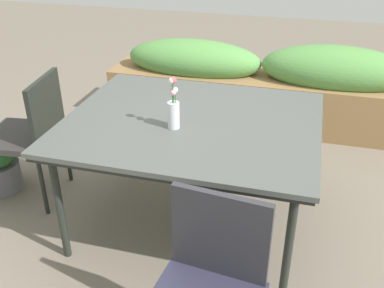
{
  "coord_description": "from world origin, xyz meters",
  "views": [
    {
      "loc": [
        0.51,
        -2.1,
        1.83
      ],
      "look_at": [
        -0.09,
        0.1,
        0.57
      ],
      "focal_mm": 41.4,
      "sensor_mm": 36.0,
      "label": 1
    }
  ],
  "objects": [
    {
      "name": "planter_box",
      "position": [
        0.14,
        1.67,
        0.36
      ],
      "size": [
        2.75,
        0.53,
        0.77
      ],
      "color": "olive",
      "rests_on": "ground"
    },
    {
      "name": "ground_plane",
      "position": [
        0.0,
        0.0,
        0.0
      ],
      "size": [
        12.0,
        12.0,
        0.0
      ],
      "primitive_type": "plane",
      "color": "#756B5B"
    },
    {
      "name": "dining_table",
      "position": [
        -0.09,
        0.1,
        0.68
      ],
      "size": [
        1.44,
        1.19,
        0.73
      ],
      "color": "#4C514C",
      "rests_on": "ground"
    },
    {
      "name": "flower_vase",
      "position": [
        -0.16,
        -0.02,
        0.84
      ],
      "size": [
        0.07,
        0.07,
        0.3
      ],
      "color": "silver",
      "rests_on": "dining_table"
    },
    {
      "name": "chair_near_right",
      "position": [
        0.25,
        -0.88,
        0.5
      ],
      "size": [
        0.48,
        0.48,
        0.86
      ],
      "rotation": [
        0.0,
        0.0,
        3.03
      ],
      "color": "#2B2A3F",
      "rests_on": "ground"
    },
    {
      "name": "chair_end_left",
      "position": [
        -1.19,
        0.11,
        0.51
      ],
      "size": [
        0.5,
        0.5,
        0.87
      ],
      "rotation": [
        0.0,
        0.0,
        1.69
      ],
      "color": "#2D2B29",
      "rests_on": "ground"
    }
  ]
}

